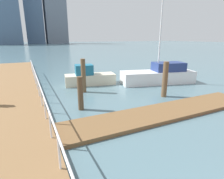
% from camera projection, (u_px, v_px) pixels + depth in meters
% --- Properties ---
extents(ground_plane, '(300.00, 300.00, 0.00)m').
position_uv_depth(ground_plane, '(66.00, 75.00, 19.18)').
color(ground_plane, slate).
extents(floating_dock, '(11.81, 2.00, 0.18)m').
position_uv_depth(floating_dock, '(161.00, 113.00, 9.46)').
color(floating_dock, brown).
rests_on(floating_dock, ground_plane).
extents(boardwalk_railing, '(0.06, 26.52, 1.08)m').
position_uv_depth(boardwalk_railing, '(42.00, 95.00, 8.59)').
color(boardwalk_railing, white).
rests_on(boardwalk_railing, boardwalk).
extents(dock_piling_0, '(0.33, 0.33, 2.43)m').
position_uv_depth(dock_piling_0, '(83.00, 76.00, 13.03)').
color(dock_piling_0, brown).
rests_on(dock_piling_0, ground_plane).
extents(dock_piling_1, '(0.35, 0.35, 2.36)m').
position_uv_depth(dock_piling_1, '(165.00, 80.00, 12.02)').
color(dock_piling_1, brown).
rests_on(dock_piling_1, ground_plane).
extents(dock_piling_2, '(0.30, 0.30, 1.87)m').
position_uv_depth(dock_piling_2, '(80.00, 94.00, 9.86)').
color(dock_piling_2, brown).
rests_on(dock_piling_2, ground_plane).
extents(moored_boat_1, '(4.35, 2.13, 1.70)m').
position_uv_depth(moored_boat_1, '(89.00, 77.00, 15.37)').
color(moored_boat_1, beige).
rests_on(moored_boat_1, ground_plane).
extents(moored_boat_2, '(6.60, 3.38, 6.73)m').
position_uv_depth(moored_boat_2, '(159.00, 75.00, 15.90)').
color(moored_boat_2, white).
rests_on(moored_boat_2, ground_plane).
extents(skyline_tower_1, '(13.49, 13.94, 33.50)m').
position_uv_depth(skyline_tower_1, '(6.00, 13.00, 98.92)').
color(skyline_tower_1, slate).
rests_on(skyline_tower_1, ground_plane).
extents(skyline_tower_3, '(13.85, 7.61, 30.91)m').
position_uv_depth(skyline_tower_3, '(56.00, 19.00, 117.00)').
color(skyline_tower_3, slate).
rests_on(skyline_tower_3, ground_plane).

